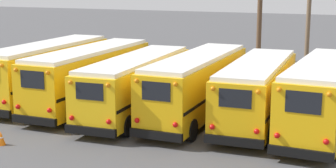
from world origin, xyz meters
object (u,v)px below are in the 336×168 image
school_bus_3 (197,84)px  school_bus_4 (257,90)px  school_bus_1 (90,75)px  traffic_cone (1,138)px  utility_pole (309,15)px  school_bus_0 (48,70)px  school_bus_5 (322,95)px  school_bus_2 (137,84)px

school_bus_3 → school_bus_4: size_ratio=1.07×
school_bus_3 → school_bus_4: (3.04, -0.02, -0.05)m
school_bus_1 → school_bus_4: size_ratio=1.05×
school_bus_3 → traffic_cone: (-6.24, -7.23, -1.42)m
utility_pole → school_bus_0: bearing=-140.0°
traffic_cone → utility_pole: bearing=61.3°
utility_pole → traffic_cone: utility_pole is taller
utility_pole → school_bus_3: bearing=-109.1°
school_bus_0 → school_bus_4: bearing=-1.8°
school_bus_1 → traffic_cone: bearing=-91.3°
school_bus_4 → school_bus_5: size_ratio=1.01×
school_bus_0 → school_bus_2: size_ratio=1.00×
traffic_cone → school_bus_1: bearing=88.7°
school_bus_3 → utility_pole: (3.89, 11.26, 2.79)m
school_bus_1 → school_bus_5: (12.14, -0.37, 0.02)m
school_bus_3 → utility_pole: 12.24m
school_bus_3 → traffic_cone: 9.65m
school_bus_4 → school_bus_3: bearing=179.6°
school_bus_3 → school_bus_5: size_ratio=1.07×
school_bus_1 → school_bus_4: bearing=0.4°
school_bus_2 → traffic_cone: school_bus_2 is taller
school_bus_0 → utility_pole: utility_pole is taller
school_bus_0 → school_bus_1: (3.03, -0.45, -0.02)m
school_bus_5 → utility_pole: utility_pole is taller
school_bus_5 → utility_pole: (-2.17, 11.71, 2.74)m
school_bus_0 → school_bus_4: size_ratio=1.05×
school_bus_1 → traffic_cone: school_bus_1 is taller
school_bus_1 → school_bus_0: bearing=171.6°
school_bus_1 → school_bus_2: bearing=-10.3°
school_bus_1 → school_bus_5: size_ratio=1.06×
utility_pole → traffic_cone: 21.50m
school_bus_3 → utility_pole: size_ratio=1.18×
utility_pole → traffic_cone: (-10.13, -18.49, -4.22)m
school_bus_1 → traffic_cone: 7.30m
school_bus_1 → utility_pole: bearing=48.7°
school_bus_1 → school_bus_5: bearing=-1.7°
school_bus_3 → school_bus_4: 3.04m
school_bus_3 → school_bus_4: school_bus_3 is taller
traffic_cone → school_bus_5: bearing=28.8°
school_bus_2 → school_bus_5: school_bus_5 is taller
school_bus_5 → traffic_cone: size_ratio=16.09×
school_bus_5 → school_bus_4: bearing=171.9°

